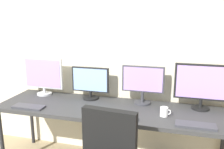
{
  "coord_description": "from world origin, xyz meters",
  "views": [
    {
      "loc": [
        0.64,
        -1.7,
        1.68
      ],
      "look_at": [
        0.0,
        0.65,
        1.09
      ],
      "focal_mm": 38.54,
      "sensor_mm": 36.0,
      "label": 1
    }
  ],
  "objects_px": {
    "monitor_center_right": "(143,82)",
    "keyboard_left": "(29,107)",
    "computer_mouse": "(135,119)",
    "keyboard_center": "(104,115)",
    "monitor_far_right": "(202,85)",
    "desk": "(111,112)",
    "monitor_far_left": "(43,75)",
    "keyboard_right": "(196,125)",
    "monitor_center_left": "(90,82)",
    "coffee_mug": "(164,112)"
  },
  "relations": [
    {
      "from": "computer_mouse",
      "to": "coffee_mug",
      "type": "xyz_separation_m",
      "value": [
        0.25,
        0.18,
        0.03
      ]
    },
    {
      "from": "keyboard_center",
      "to": "coffee_mug",
      "type": "relative_size",
      "value": 3.03
    },
    {
      "from": "desk",
      "to": "computer_mouse",
      "type": "relative_size",
      "value": 25.64
    },
    {
      "from": "desk",
      "to": "coffee_mug",
      "type": "distance_m",
      "value": 0.57
    },
    {
      "from": "monitor_far_right",
      "to": "computer_mouse",
      "type": "relative_size",
      "value": 5.81
    },
    {
      "from": "monitor_far_left",
      "to": "coffee_mug",
      "type": "bearing_deg",
      "value": -11.1
    },
    {
      "from": "monitor_far_left",
      "to": "monitor_far_right",
      "type": "xyz_separation_m",
      "value": [
        1.82,
        0.0,
        0.02
      ]
    },
    {
      "from": "coffee_mug",
      "to": "keyboard_left",
      "type": "bearing_deg",
      "value": -173.72
    },
    {
      "from": "keyboard_center",
      "to": "keyboard_right",
      "type": "distance_m",
      "value": 0.84
    },
    {
      "from": "monitor_center_left",
      "to": "coffee_mug",
      "type": "bearing_deg",
      "value": -18.47
    },
    {
      "from": "keyboard_center",
      "to": "monitor_far_right",
      "type": "bearing_deg",
      "value": 25.9
    },
    {
      "from": "monitor_center_left",
      "to": "keyboard_center",
      "type": "bearing_deg",
      "value": -55.52
    },
    {
      "from": "keyboard_left",
      "to": "desk",
      "type": "bearing_deg",
      "value": 15.31
    },
    {
      "from": "keyboard_center",
      "to": "computer_mouse",
      "type": "bearing_deg",
      "value": -4.17
    },
    {
      "from": "desk",
      "to": "monitor_center_left",
      "type": "distance_m",
      "value": 0.45
    },
    {
      "from": "desk",
      "to": "keyboard_left",
      "type": "bearing_deg",
      "value": -164.69
    },
    {
      "from": "monitor_center_right",
      "to": "computer_mouse",
      "type": "relative_size",
      "value": 4.77
    },
    {
      "from": "monitor_far_left",
      "to": "monitor_far_right",
      "type": "distance_m",
      "value": 1.82
    },
    {
      "from": "desk",
      "to": "coffee_mug",
      "type": "relative_size",
      "value": 23.23
    },
    {
      "from": "monitor_center_right",
      "to": "keyboard_left",
      "type": "distance_m",
      "value": 1.25
    },
    {
      "from": "monitor_far_right",
      "to": "coffee_mug",
      "type": "distance_m",
      "value": 0.51
    },
    {
      "from": "desk",
      "to": "keyboard_right",
      "type": "height_order",
      "value": "keyboard_right"
    },
    {
      "from": "keyboard_center",
      "to": "keyboard_right",
      "type": "height_order",
      "value": "same"
    },
    {
      "from": "keyboard_left",
      "to": "keyboard_center",
      "type": "xyz_separation_m",
      "value": [
        0.84,
        0.0,
        0.0
      ]
    },
    {
      "from": "desk",
      "to": "monitor_center_right",
      "type": "bearing_deg",
      "value": 34.95
    },
    {
      "from": "monitor_far_left",
      "to": "keyboard_right",
      "type": "distance_m",
      "value": 1.82
    },
    {
      "from": "monitor_center_left",
      "to": "keyboard_center",
      "type": "height_order",
      "value": "monitor_center_left"
    },
    {
      "from": "keyboard_left",
      "to": "coffee_mug",
      "type": "xyz_separation_m",
      "value": [
        1.4,
        0.15,
        0.04
      ]
    },
    {
      "from": "desk",
      "to": "coffee_mug",
      "type": "xyz_separation_m",
      "value": [
        0.56,
        -0.08,
        0.09
      ]
    },
    {
      "from": "monitor_center_left",
      "to": "monitor_far_right",
      "type": "relative_size",
      "value": 0.79
    },
    {
      "from": "monitor_far_left",
      "to": "coffee_mug",
      "type": "xyz_separation_m",
      "value": [
        1.47,
        -0.29,
        -0.2
      ]
    },
    {
      "from": "monitor_center_right",
      "to": "monitor_far_right",
      "type": "relative_size",
      "value": 0.82
    },
    {
      "from": "monitor_center_right",
      "to": "desk",
      "type": "bearing_deg",
      "value": -145.05
    },
    {
      "from": "keyboard_center",
      "to": "coffee_mug",
      "type": "distance_m",
      "value": 0.58
    },
    {
      "from": "desk",
      "to": "keyboard_center",
      "type": "xyz_separation_m",
      "value": [
        0.0,
        -0.23,
        0.06
      ]
    },
    {
      "from": "monitor_far_right",
      "to": "monitor_far_left",
      "type": "bearing_deg",
      "value": -180.0
    },
    {
      "from": "keyboard_left",
      "to": "monitor_center_left",
      "type": "bearing_deg",
      "value": 39.51
    },
    {
      "from": "computer_mouse",
      "to": "monitor_center_right",
      "type": "bearing_deg",
      "value": 90.24
    },
    {
      "from": "monitor_center_right",
      "to": "monitor_center_left",
      "type": "bearing_deg",
      "value": 180.0
    },
    {
      "from": "coffee_mug",
      "to": "keyboard_center",
      "type": "bearing_deg",
      "value": -164.6
    },
    {
      "from": "monitor_far_right",
      "to": "keyboard_right",
      "type": "distance_m",
      "value": 0.52
    },
    {
      "from": "computer_mouse",
      "to": "desk",
      "type": "bearing_deg",
      "value": 140.46
    },
    {
      "from": "monitor_center_right",
      "to": "keyboard_center",
      "type": "relative_size",
      "value": 1.43
    },
    {
      "from": "keyboard_left",
      "to": "keyboard_center",
      "type": "bearing_deg",
      "value": 0.0
    },
    {
      "from": "monitor_center_right",
      "to": "keyboard_left",
      "type": "xyz_separation_m",
      "value": [
        -1.14,
        -0.44,
        -0.23
      ]
    },
    {
      "from": "monitor_center_left",
      "to": "computer_mouse",
      "type": "bearing_deg",
      "value": -37.32
    },
    {
      "from": "monitor_center_left",
      "to": "coffee_mug",
      "type": "height_order",
      "value": "monitor_center_left"
    },
    {
      "from": "monitor_center_left",
      "to": "monitor_center_right",
      "type": "bearing_deg",
      "value": -0.0
    },
    {
      "from": "coffee_mug",
      "to": "computer_mouse",
      "type": "bearing_deg",
      "value": -145.18
    },
    {
      "from": "monitor_center_left",
      "to": "keyboard_right",
      "type": "height_order",
      "value": "monitor_center_left"
    }
  ]
}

